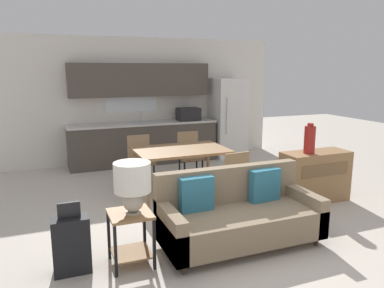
% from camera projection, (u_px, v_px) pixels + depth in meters
% --- Properties ---
extents(ground_plane, '(20.00, 20.00, 0.00)m').
position_uv_depth(ground_plane, '(239.00, 249.00, 4.32)').
color(ground_plane, beige).
extents(wall_back, '(6.40, 0.07, 2.70)m').
position_uv_depth(wall_back, '(139.00, 100.00, 8.26)').
color(wall_back, silver).
rests_on(wall_back, ground_plane).
extents(kitchen_counter, '(3.20, 0.65, 2.15)m').
position_uv_depth(kitchen_counter, '(144.00, 125.00, 8.10)').
color(kitchen_counter, '#4C443D').
rests_on(kitchen_counter, ground_plane).
extents(refrigerator, '(0.72, 0.73, 1.82)m').
position_uv_depth(refrigerator, '(228.00, 118.00, 8.71)').
color(refrigerator, white).
rests_on(refrigerator, ground_plane).
extents(dining_table, '(1.46, 0.97, 0.78)m').
position_uv_depth(dining_table, '(181.00, 153.00, 6.00)').
color(dining_table, olive).
rests_on(dining_table, ground_plane).
extents(couch, '(1.87, 0.80, 0.88)m').
position_uv_depth(couch, '(237.00, 215.00, 4.40)').
color(couch, '#3D2D1E').
rests_on(couch, ground_plane).
extents(side_table, '(0.44, 0.44, 0.58)m').
position_uv_depth(side_table, '(131.00, 230.00, 3.91)').
color(side_table, olive).
rests_on(side_table, ground_plane).
extents(table_lamp, '(0.38, 0.38, 0.54)m').
position_uv_depth(table_lamp, '(132.00, 182.00, 3.79)').
color(table_lamp, '#B2A893').
rests_on(table_lamp, side_table).
extents(credenza, '(1.07, 0.45, 0.78)m').
position_uv_depth(credenza, '(315.00, 176.00, 5.82)').
color(credenza, olive).
rests_on(credenza, ground_plane).
extents(vase, '(0.16, 0.16, 0.46)m').
position_uv_depth(vase, '(310.00, 139.00, 5.60)').
color(vase, maroon).
rests_on(vase, credenza).
extents(dining_chair_far_right, '(0.45, 0.45, 0.88)m').
position_uv_depth(dining_chair_far_right, '(190.00, 153.00, 6.97)').
color(dining_chair_far_right, '#997A56').
rests_on(dining_chair_far_right, ground_plane).
extents(dining_chair_far_left, '(0.42, 0.42, 0.88)m').
position_uv_depth(dining_chair_far_left, '(141.00, 158.00, 6.61)').
color(dining_chair_far_left, '#997A56').
rests_on(dining_chair_far_left, ground_plane).
extents(dining_chair_near_right, '(0.46, 0.46, 0.88)m').
position_uv_depth(dining_chair_near_right, '(232.00, 177.00, 5.44)').
color(dining_chair_near_right, '#997A56').
rests_on(dining_chair_near_right, ground_plane).
extents(suitcase, '(0.37, 0.22, 0.75)m').
position_uv_depth(suitcase, '(71.00, 245.00, 3.77)').
color(suitcase, black).
rests_on(suitcase, ground_plane).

